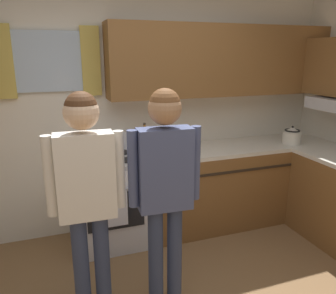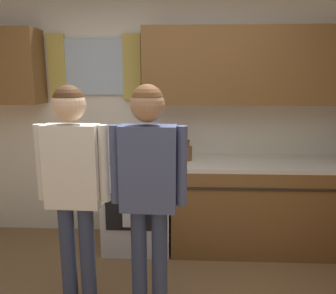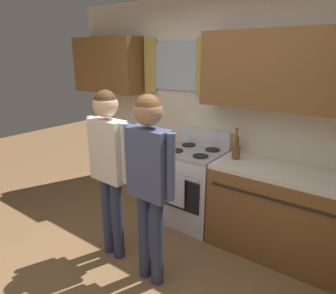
{
  "view_description": "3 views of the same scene",
  "coord_description": "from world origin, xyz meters",
  "px_view_note": "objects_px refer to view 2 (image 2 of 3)",
  "views": [
    {
      "loc": [
        -0.74,
        -1.59,
        1.88
      ],
      "look_at": [
        0.15,
        0.92,
        1.14
      ],
      "focal_mm": 35.83,
      "sensor_mm": 36.0,
      "label": 1
    },
    {
      "loc": [
        0.2,
        -1.66,
        1.71
      ],
      "look_at": [
        0.08,
        1.02,
        1.15
      ],
      "focal_mm": 35.72,
      "sensor_mm": 36.0,
      "label": 2
    },
    {
      "loc": [
        1.41,
        -1.23,
        1.95
      ],
      "look_at": [
        -0.04,
        0.75,
        1.18
      ],
      "focal_mm": 31.57,
      "sensor_mm": 36.0,
      "label": 3
    }
  ],
  "objects_px": {
    "stove_oven": "(138,201)",
    "adult_left": "(73,175)",
    "bottle_squat_brown": "(188,153)",
    "bottle_oil_amber": "(180,146)",
    "adult_in_plaid": "(148,178)"
  },
  "relations": [
    {
      "from": "stove_oven",
      "to": "adult_left",
      "type": "bearing_deg",
      "value": -106.9
    },
    {
      "from": "bottle_squat_brown",
      "to": "bottle_oil_amber",
      "type": "xyz_separation_m",
      "value": [
        -0.08,
        0.16,
        0.03
      ]
    },
    {
      "from": "stove_oven",
      "to": "bottle_oil_amber",
      "type": "height_order",
      "value": "bottle_oil_amber"
    },
    {
      "from": "bottle_squat_brown",
      "to": "bottle_oil_amber",
      "type": "height_order",
      "value": "bottle_oil_amber"
    },
    {
      "from": "stove_oven",
      "to": "bottle_squat_brown",
      "type": "relative_size",
      "value": 5.37
    },
    {
      "from": "bottle_oil_amber",
      "to": "adult_left",
      "type": "height_order",
      "value": "adult_left"
    },
    {
      "from": "bottle_squat_brown",
      "to": "adult_in_plaid",
      "type": "xyz_separation_m",
      "value": [
        -0.28,
        -1.09,
        0.07
      ]
    },
    {
      "from": "bottle_oil_amber",
      "to": "adult_left",
      "type": "distance_m",
      "value": 1.4
    },
    {
      "from": "bottle_squat_brown",
      "to": "bottle_oil_amber",
      "type": "distance_m",
      "value": 0.18
    },
    {
      "from": "adult_left",
      "to": "adult_in_plaid",
      "type": "distance_m",
      "value": 0.53
    },
    {
      "from": "bottle_oil_amber",
      "to": "adult_left",
      "type": "bearing_deg",
      "value": -121.51
    },
    {
      "from": "stove_oven",
      "to": "bottle_squat_brown",
      "type": "height_order",
      "value": "bottle_squat_brown"
    },
    {
      "from": "bottle_oil_amber",
      "to": "adult_in_plaid",
      "type": "relative_size",
      "value": 0.17
    },
    {
      "from": "bottle_squat_brown",
      "to": "adult_left",
      "type": "xyz_separation_m",
      "value": [
        -0.81,
        -1.03,
        0.07
      ]
    },
    {
      "from": "bottle_squat_brown",
      "to": "adult_in_plaid",
      "type": "relative_size",
      "value": 0.12
    }
  ]
}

